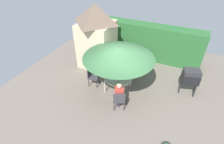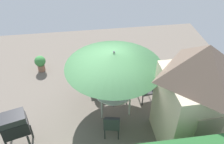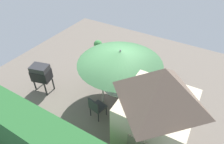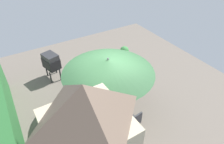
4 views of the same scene
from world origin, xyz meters
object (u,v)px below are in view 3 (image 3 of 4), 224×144
chair_near_shed (121,70)px  person_in_red (121,66)px  patio_umbrella (120,57)px  chair_far_side (96,107)px  bbq_grill (41,73)px  garden_shed (155,118)px  chair_toward_hedge (151,98)px  patio_table (119,86)px  potted_plant_by_shed (98,45)px

chair_near_shed → person_in_red: size_ratio=0.71×
patio_umbrella → chair_far_side: 1.89m
bbq_grill → chair_far_side: bbq_grill is taller
garden_shed → chair_near_shed: garden_shed is taller
bbq_grill → person_in_red: bearing=-139.1°
person_in_red → chair_toward_hedge: bearing=153.9°
chair_toward_hedge → patio_umbrella: bearing=7.5°
patio_table → chair_near_shed: bearing=-65.3°
patio_umbrella → potted_plant_by_shed: patio_umbrella is taller
patio_table → chair_near_shed: (0.49, -1.07, -0.15)m
garden_shed → patio_umbrella: bearing=-40.2°
chair_far_side → person_in_red: person_in_red is taller
chair_near_shed → chair_toward_hedge: bearing=152.3°
bbq_grill → potted_plant_by_shed: 3.58m
chair_near_shed → patio_table: bearing=114.7°
chair_far_side → chair_toward_hedge: same height
garden_shed → chair_near_shed: size_ratio=3.62×
person_in_red → potted_plant_by_shed: bearing=-33.5°
patio_umbrella → chair_toward_hedge: bearing=-172.5°
bbq_grill → person_in_red: 3.23m
chair_near_shed → person_in_red: person_in_red is taller
garden_shed → chair_far_side: bearing=-10.3°
potted_plant_by_shed → garden_shed: bearing=138.3°
potted_plant_by_shed → chair_far_side: bearing=123.3°
garden_shed → person_in_red: bearing=-47.8°
patio_umbrella → person_in_red: patio_umbrella is taller
garden_shed → person_in_red: 3.59m
chair_far_side → person_in_red: bearing=-84.2°
chair_near_shed → potted_plant_by_shed: chair_near_shed is taller
chair_toward_hedge → person_in_red: size_ratio=0.71×
patio_umbrella → bbq_grill: 3.30m
chair_toward_hedge → bbq_grill: bearing=17.3°
chair_near_shed → potted_plant_by_shed: size_ratio=1.33×
chair_far_side → potted_plant_by_shed: bearing=-56.7°
bbq_grill → patio_table: bearing=-158.8°
garden_shed → patio_umbrella: (1.88, -1.59, 0.29)m
chair_near_shed → chair_far_side: 2.29m
garden_shed → potted_plant_by_shed: garden_shed is taller
bbq_grill → potted_plant_by_shed: (-0.28, -3.54, -0.46)m
patio_umbrella → chair_far_side: (0.23, 1.21, -1.44)m
patio_umbrella → chair_toward_hedge: patio_umbrella is taller
patio_umbrella → chair_near_shed: 1.86m
potted_plant_by_shed → patio_table: bearing=137.2°
chair_near_shed → chair_toward_hedge: size_ratio=1.00×
chair_near_shed → chair_toward_hedge: 1.95m
patio_umbrella → patio_table: bearing=-51.3°
garden_shed → patio_table: (1.88, -1.59, -0.99)m
chair_near_shed → person_in_red: bearing=114.7°
patio_umbrella → bbq_grill: patio_umbrella is taller
person_in_red → patio_umbrella: bearing=114.7°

